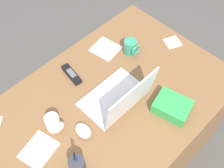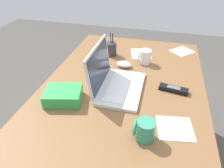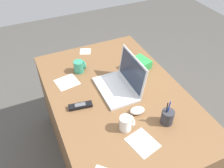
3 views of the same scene
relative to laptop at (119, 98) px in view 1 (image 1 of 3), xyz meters
The scene contains 12 objects.
ground_plane 0.80m from the laptop, 45.39° to the right, with size 6.00×6.00×0.00m, color #4C4944.
desk 0.43m from the laptop, 45.39° to the right, with size 1.38×0.90×0.75m, color brown.
laptop is the anchor object (origin of this frame).
computer_mouse 0.25m from the laptop, ahead, with size 0.07×0.10×0.04m, color white.
coffee_mug_white 0.37m from the laptop, 146.96° to the right, with size 0.08×0.09×0.09m.
coffee_mug_tall 0.36m from the laptop, 20.60° to the right, with size 0.07×0.08×0.09m.
cordless_phone 0.33m from the laptop, 79.77° to the right, with size 0.07×0.16×0.03m.
pen_holder 0.41m from the laptop, 17.11° to the left, with size 0.08×0.08×0.17m.
snack_bag 0.28m from the laptop, 126.07° to the left, with size 0.14×0.18×0.06m, color green.
paper_note_near_laptop 0.48m from the laptop, 10.39° to the right, with size 0.17×0.14×0.00m, color white.
paper_note_right 0.40m from the laptop, 124.20° to the right, with size 0.14×0.15×0.00m, color white.
paper_note_front 0.56m from the laptop, behind, with size 0.09×0.09×0.00m, color white.
Camera 1 is at (0.57, 0.60, 2.08)m, focal length 46.82 mm.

